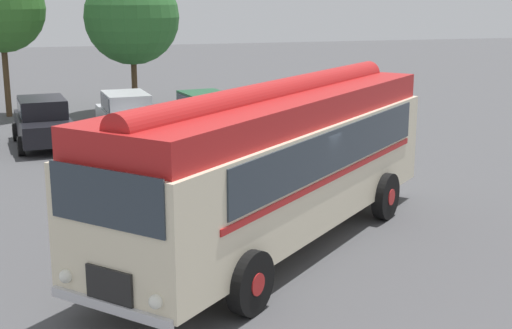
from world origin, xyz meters
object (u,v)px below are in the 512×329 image
Objects in this scene: car_mid_left at (127,115)px; car_mid_right at (207,115)px; vintage_bus at (276,158)px; car_near_left at (43,122)px.

car_mid_left and car_mid_right have the same top height.
car_mid_right is at bearing 84.80° from vintage_bus.
vintage_bus is 12.50m from car_mid_left.
car_near_left is at bearing 111.56° from vintage_bus.
vintage_bus reaches higher than car_mid_right.
car_mid_left is (-1.75, 12.33, -1.05)m from vintage_bus.
car_near_left is 5.72m from car_mid_right.
car_near_left is (-4.67, 11.81, -1.05)m from vintage_bus.
car_near_left is 0.99× the size of car_mid_right.
car_near_left is at bearing 177.26° from car_mid_right.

